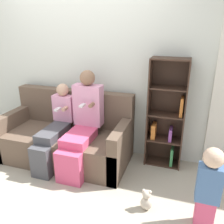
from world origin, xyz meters
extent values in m
plane|color=#B2A893|center=(0.00, 0.00, 0.00)|extent=(14.00, 14.00, 0.00)
cube|color=silver|center=(0.00, 0.98, 1.27)|extent=(10.00, 0.06, 2.55)
cube|color=brown|center=(-0.08, 0.40, 0.21)|extent=(1.77, 0.68, 0.41)
cube|color=brown|center=(-0.08, 0.82, 0.47)|extent=(1.77, 0.17, 0.93)
cube|color=brown|center=(-0.90, 0.40, 0.32)|extent=(0.13, 0.68, 0.63)
cube|color=brown|center=(0.74, 0.40, 0.32)|extent=(0.13, 0.68, 0.63)
cube|color=#DB4C75|center=(0.23, 0.00, 0.21)|extent=(0.33, 0.12, 0.41)
cube|color=#DB4C75|center=(0.23, 0.30, 0.47)|extent=(0.33, 0.49, 0.11)
cube|color=#E599BC|center=(0.23, 0.63, 0.80)|extent=(0.38, 0.17, 0.55)
sphere|color=#8C664C|center=(0.23, 0.63, 1.17)|extent=(0.20, 0.20, 0.20)
cylinder|color=#8C664C|center=(0.33, 0.50, 0.85)|extent=(0.05, 0.10, 0.05)
cube|color=white|center=(0.23, 0.45, 0.85)|extent=(0.05, 0.12, 0.02)
cube|color=#47474C|center=(-0.16, 0.00, 0.21)|extent=(0.25, 0.12, 0.41)
cube|color=#47474C|center=(-0.16, 0.32, 0.47)|extent=(0.25, 0.53, 0.11)
cube|color=#E599BC|center=(-0.16, 0.65, 0.71)|extent=(0.30, 0.13, 0.37)
sphere|color=tan|center=(-0.16, 0.65, 0.97)|extent=(0.17, 0.17, 0.17)
cylinder|color=tan|center=(-0.08, 0.54, 0.74)|extent=(0.05, 0.10, 0.05)
cube|color=white|center=(-0.16, 0.49, 0.74)|extent=(0.05, 0.12, 0.02)
cube|color=#DB4C75|center=(1.75, -0.18, 0.15)|extent=(0.17, 0.13, 0.30)
cube|color=#476B9E|center=(1.75, -0.18, 0.48)|extent=(0.22, 0.13, 0.36)
sphere|color=beige|center=(1.75, -0.18, 0.75)|extent=(0.18, 0.18, 0.18)
cube|color=#3D281E|center=(1.02, 0.80, 0.72)|extent=(0.02, 0.28, 1.44)
cube|color=#3D281E|center=(1.47, 0.80, 0.72)|extent=(0.02, 0.28, 1.44)
cube|color=#3D281E|center=(1.25, 0.93, 0.72)|extent=(0.47, 0.02, 1.44)
cube|color=#3D281E|center=(1.25, 0.80, 0.01)|extent=(0.44, 0.24, 0.02)
cube|color=#3D281E|center=(1.25, 0.80, 0.37)|extent=(0.44, 0.24, 0.02)
cube|color=#3D281E|center=(1.25, 0.80, 0.72)|extent=(0.44, 0.24, 0.02)
cube|color=#3D281E|center=(1.25, 0.80, 1.08)|extent=(0.44, 0.24, 0.02)
cube|color=#3D281E|center=(1.25, 0.80, 1.44)|extent=(0.44, 0.24, 0.02)
cube|color=#429956|center=(1.37, 0.80, 0.14)|extent=(0.03, 0.19, 0.25)
cube|color=orange|center=(1.43, 0.80, 0.85)|extent=(0.04, 0.16, 0.24)
cube|color=#934CA3|center=(1.33, 0.80, 0.46)|extent=(0.04, 0.18, 0.17)
cube|color=orange|center=(1.10, 0.80, 0.47)|extent=(0.05, 0.17, 0.20)
ellipsoid|color=beige|center=(1.19, -0.15, 0.07)|extent=(0.12, 0.10, 0.15)
sphere|color=beige|center=(1.19, -0.15, 0.19)|extent=(0.09, 0.09, 0.09)
sphere|color=beige|center=(1.16, -0.15, 0.23)|extent=(0.04, 0.04, 0.04)
sphere|color=beige|center=(1.22, -0.15, 0.23)|extent=(0.04, 0.04, 0.04)
camera|label=1|loc=(1.47, -2.14, 1.83)|focal=38.00mm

